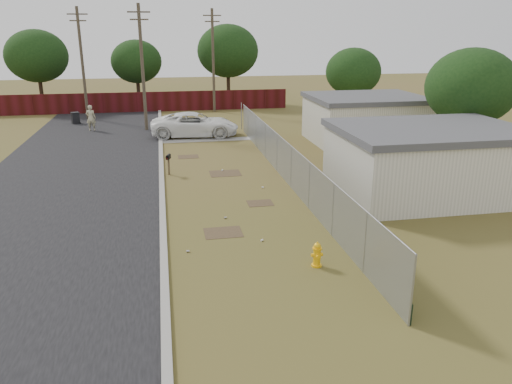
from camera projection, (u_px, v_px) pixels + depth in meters
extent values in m
plane|color=brown|center=(227.00, 191.00, 23.41)|extent=(120.00, 120.00, 0.00)
cube|color=black|center=(84.00, 157.00, 29.56)|extent=(9.00, 60.00, 0.02)
cube|color=#9E9C93|center=(161.00, 153.00, 30.34)|extent=(0.25, 60.00, 0.12)
cube|color=#9E9C93|center=(205.00, 140.00, 34.15)|extent=(6.20, 1.00, 0.03)
cylinder|color=gray|center=(412.00, 291.00, 12.43)|extent=(0.06, 0.06, 2.00)
cylinder|color=gray|center=(365.00, 243.00, 15.24)|extent=(0.06, 0.06, 2.00)
cylinder|color=gray|center=(333.00, 210.00, 18.04)|extent=(0.06, 0.06, 2.00)
cylinder|color=gray|center=(309.00, 186.00, 20.84)|extent=(0.06, 0.06, 2.00)
cylinder|color=gray|center=(291.00, 167.00, 23.64)|extent=(0.06, 0.06, 2.00)
cylinder|color=gray|center=(277.00, 153.00, 26.45)|extent=(0.06, 0.06, 2.00)
cylinder|color=gray|center=(266.00, 141.00, 29.25)|extent=(0.06, 0.06, 2.00)
cylinder|color=gray|center=(256.00, 131.00, 32.05)|extent=(0.06, 0.06, 2.00)
cylinder|color=gray|center=(248.00, 123.00, 34.86)|extent=(0.06, 0.06, 2.00)
cylinder|color=gray|center=(241.00, 116.00, 37.66)|extent=(0.06, 0.06, 2.00)
cylinder|color=gray|center=(287.00, 142.00, 24.27)|extent=(0.04, 26.00, 0.04)
cube|color=gray|center=(286.00, 162.00, 24.58)|extent=(0.01, 26.00, 2.00)
cube|color=black|center=(287.00, 176.00, 24.81)|extent=(0.03, 26.00, 0.60)
cube|color=#470F13|center=(126.00, 102.00, 45.43)|extent=(30.00, 0.12, 1.80)
cylinder|color=brown|center=(143.00, 69.00, 36.26)|extent=(0.24, 0.24, 9.00)
cube|color=brown|center=(139.00, 12.00, 35.05)|extent=(1.60, 0.10, 0.10)
cube|color=brown|center=(139.00, 19.00, 35.20)|extent=(1.30, 0.10, 0.10)
cylinder|color=brown|center=(82.00, 64.00, 40.98)|extent=(0.24, 0.24, 9.00)
cube|color=brown|center=(77.00, 14.00, 39.77)|extent=(1.60, 0.10, 0.10)
cube|color=brown|center=(78.00, 21.00, 39.93)|extent=(1.30, 0.10, 0.10)
cylinder|color=brown|center=(213.00, 61.00, 44.79)|extent=(0.24, 0.24, 9.00)
cube|color=brown|center=(212.00, 15.00, 43.58)|extent=(1.60, 0.10, 0.10)
cube|color=brown|center=(212.00, 21.00, 43.74)|extent=(1.30, 0.10, 0.10)
cube|color=silver|center=(428.00, 164.00, 22.69)|extent=(8.00, 6.00, 2.80)
cube|color=#49494E|center=(432.00, 130.00, 22.21)|extent=(8.32, 6.24, 0.30)
cube|color=silver|center=(365.00, 121.00, 33.23)|extent=(7.00, 6.00, 2.80)
cube|color=#49494E|center=(367.00, 98.00, 32.75)|extent=(7.28, 6.24, 0.30)
cylinder|color=#342317|center=(41.00, 91.00, 47.53)|extent=(0.36, 0.36, 3.30)
ellipsoid|color=black|center=(37.00, 56.00, 46.53)|extent=(5.70, 5.70, 4.84)
cylinder|color=#342317|center=(138.00, 90.00, 50.11)|extent=(0.36, 0.36, 2.86)
ellipsoid|color=black|center=(136.00, 61.00, 49.25)|extent=(4.94, 4.94, 4.20)
cylinder|color=#342317|center=(228.00, 86.00, 50.66)|extent=(0.36, 0.36, 3.52)
ellipsoid|color=black|center=(228.00, 51.00, 49.60)|extent=(6.08, 6.08, 5.17)
cylinder|color=#342317|center=(351.00, 103.00, 42.11)|extent=(0.36, 0.36, 2.64)
ellipsoid|color=black|center=(353.00, 72.00, 41.31)|extent=(4.56, 4.56, 3.88)
cylinder|color=#342317|center=(465.00, 137.00, 28.23)|extent=(0.36, 0.36, 2.86)
ellipsoid|color=black|center=(471.00, 87.00, 27.37)|extent=(4.94, 4.94, 4.20)
cylinder|color=yellow|center=(316.00, 265.00, 15.96)|extent=(0.34, 0.34, 0.06)
cylinder|color=yellow|center=(317.00, 257.00, 15.87)|extent=(0.24, 0.24, 0.57)
cylinder|color=yellow|center=(317.00, 248.00, 15.78)|extent=(0.31, 0.31, 0.05)
sphere|color=yellow|center=(317.00, 246.00, 15.76)|extent=(0.23, 0.23, 0.23)
cylinder|color=yellow|center=(317.00, 243.00, 15.72)|extent=(0.04, 0.04, 0.06)
cylinder|color=yellow|center=(313.00, 255.00, 15.82)|extent=(0.10, 0.11, 0.11)
cylinder|color=yellow|center=(321.00, 254.00, 15.87)|extent=(0.10, 0.11, 0.11)
cylinder|color=yellow|center=(318.00, 257.00, 15.72)|extent=(0.14, 0.12, 0.14)
cube|color=brown|center=(169.00, 166.00, 25.90)|extent=(0.10, 0.10, 0.90)
cube|color=black|center=(168.00, 157.00, 25.75)|extent=(0.28, 0.46, 0.16)
cylinder|color=black|center=(168.00, 156.00, 25.73)|extent=(0.28, 0.46, 0.16)
cube|color=#A7110B|center=(167.00, 159.00, 25.53)|extent=(0.03, 0.04, 0.09)
imported|color=white|center=(195.00, 125.00, 35.12)|extent=(6.32, 3.36, 1.69)
imported|color=tan|center=(91.00, 118.00, 37.07)|extent=(0.73, 0.51, 1.93)
cube|color=black|center=(75.00, 118.00, 40.03)|extent=(0.71, 0.71, 0.88)
cube|color=black|center=(75.00, 113.00, 39.89)|extent=(0.78, 0.78, 0.07)
cylinder|color=black|center=(80.00, 123.00, 40.05)|extent=(0.11, 0.19, 0.18)
cylinder|color=silver|center=(262.00, 240.00, 17.83)|extent=(0.12, 0.12, 0.07)
cylinder|color=#B1B1B6|center=(225.00, 218.00, 19.97)|extent=(0.11, 0.09, 0.07)
cylinder|color=silver|center=(263.00, 187.00, 23.82)|extent=(0.12, 0.11, 0.07)
cylinder|color=#B1B1B6|center=(188.00, 251.00, 16.95)|extent=(0.11, 0.09, 0.07)
cylinder|color=silver|center=(222.00, 170.00, 26.73)|extent=(0.12, 0.12, 0.07)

